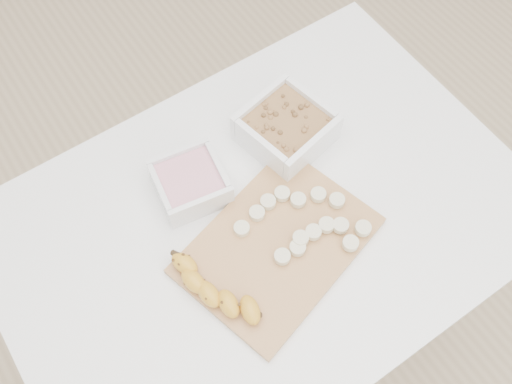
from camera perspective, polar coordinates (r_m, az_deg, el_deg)
ground at (r=1.79m, az=0.55°, el=-13.05°), size 3.50×3.50×0.00m
table at (r=1.17m, az=0.83°, el=-4.68°), size 1.00×0.70×0.75m
bowl_yogurt at (r=1.09m, az=-6.57°, el=0.97°), size 0.15×0.15×0.06m
bowl_granola at (r=1.14m, az=3.04°, el=6.43°), size 0.19×0.19×0.07m
cutting_board at (r=1.05m, az=2.15°, el=-5.35°), size 0.40×0.33×0.01m
banana at (r=1.00m, az=-3.97°, el=-9.82°), size 0.08×0.19×0.03m
banana_slices at (r=1.06m, az=4.92°, el=-2.98°), size 0.21×0.18×0.02m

